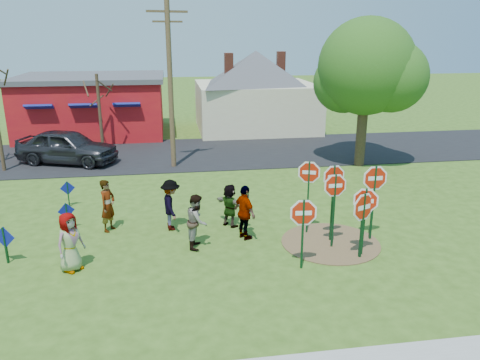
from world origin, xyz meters
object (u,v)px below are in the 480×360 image
object	(u,v)px
stop_sign_c	(333,186)
suv	(67,146)
stop_sign_b	(309,179)
person_b	(108,206)
person_a	(70,242)
leafy_tree	(368,72)
utility_pole	(170,83)
stop_sign_a	(303,219)
stop_sign_d	(375,184)

from	to	relation	value
stop_sign_c	suv	world-z (taller)	stop_sign_c
stop_sign_b	person_b	size ratio (longest dim) A/B	1.46
person_a	leafy_tree	distance (m)	16.28
utility_pole	leafy_tree	world-z (taller)	utility_pole
person_b	leafy_tree	distance (m)	14.21
person_a	utility_pole	size ratio (longest dim) A/B	0.22
person_b	stop_sign_c	bearing A→B (deg)	-76.52
stop_sign_b	utility_pole	distance (m)	10.27
stop_sign_a	person_b	world-z (taller)	stop_sign_a
utility_pole	leafy_tree	bearing A→B (deg)	-6.59
person_b	suv	bearing A→B (deg)	47.13
person_a	stop_sign_b	bearing A→B (deg)	-38.11
suv	stop_sign_d	bearing A→B (deg)	-113.81
utility_pole	stop_sign_a	bearing A→B (deg)	-73.01
stop_sign_b	person_b	bearing A→B (deg)	-170.55
stop_sign_a	stop_sign_c	bearing A→B (deg)	53.86
stop_sign_b	stop_sign_d	xyz separation A→B (m)	(1.93, -0.84, -0.01)
stop_sign_b	stop_sign_c	world-z (taller)	stop_sign_c
leafy_tree	suv	bearing A→B (deg)	170.26
stop_sign_b	person_a	distance (m)	7.67
person_b	utility_pole	bearing A→B (deg)	11.80
person_a	utility_pole	world-z (taller)	utility_pole
stop_sign_b	suv	bearing A→B (deg)	152.99
stop_sign_c	person_b	bearing A→B (deg)	158.92
person_a	stop_sign_c	bearing A→B (deg)	-44.05
stop_sign_d	leafy_tree	xyz separation A→B (m)	(3.32, 8.73, 2.81)
stop_sign_b	utility_pole	xyz separation A→B (m)	(-4.36, 9.01, 2.29)
stop_sign_b	stop_sign_d	world-z (taller)	stop_sign_d
stop_sign_c	stop_sign_d	bearing A→B (deg)	-10.49
stop_sign_a	person_a	size ratio (longest dim) A/B	1.28
stop_sign_d	person_b	size ratio (longest dim) A/B	1.46
stop_sign_a	person_b	xyz separation A→B (m)	(-5.83, 3.65, -0.63)
person_b	leafy_tree	world-z (taller)	leafy_tree
person_a	leafy_tree	world-z (taller)	leafy_tree
stop_sign_c	suv	distance (m)	15.32
stop_sign_a	stop_sign_d	size ratio (longest dim) A/B	0.84
stop_sign_a	leafy_tree	world-z (taller)	leafy_tree
utility_pole	stop_sign_c	bearing A→B (deg)	-63.07
person_b	suv	xyz separation A→B (m)	(-3.11, 9.25, 0.00)
suv	utility_pole	world-z (taller)	utility_pole
stop_sign_c	suv	bearing A→B (deg)	126.85
stop_sign_b	suv	xyz separation A→B (m)	(-9.81, 10.48, -1.02)
stop_sign_a	utility_pole	distance (m)	12.24
person_b	stop_sign_d	bearing A→B (deg)	-74.93
stop_sign_a	person_a	distance (m)	6.66
utility_pole	suv	bearing A→B (deg)	164.86
stop_sign_b	leafy_tree	world-z (taller)	leafy_tree
stop_sign_b	utility_pole	bearing A→B (deg)	135.72
person_a	person_b	xyz separation A→B (m)	(0.74, 2.77, 0.03)
stop_sign_b	suv	world-z (taller)	stop_sign_b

